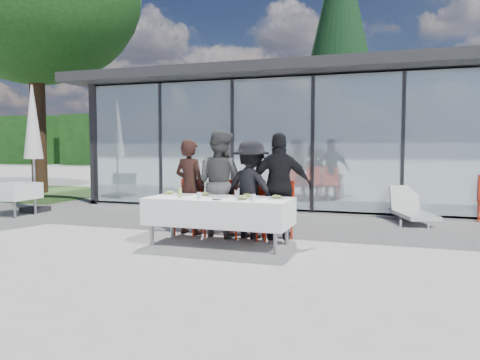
# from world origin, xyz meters

# --- Properties ---
(ground) EXTENTS (90.00, 90.00, 0.00)m
(ground) POSITION_xyz_m (0.00, 0.00, 0.00)
(ground) COLOR gray
(ground) RESTS_ON ground
(pavilion) EXTENTS (14.80, 8.80, 3.44)m
(pavilion) POSITION_xyz_m (2.00, 8.16, 2.15)
(pavilion) COLOR gray
(pavilion) RESTS_ON ground
(treeline) EXTENTS (62.50, 2.00, 4.40)m
(treeline) POSITION_xyz_m (-2.00, 28.00, 2.20)
(treeline) COLOR #113510
(treeline) RESTS_ON ground
(dining_table) EXTENTS (2.26, 0.96, 0.75)m
(dining_table) POSITION_xyz_m (0.25, 0.15, 0.54)
(dining_table) COLOR white
(dining_table) RESTS_ON ground
(diner_a) EXTENTS (0.73, 0.73, 1.68)m
(diner_a) POSITION_xyz_m (-0.60, 0.89, 0.84)
(diner_a) COLOR black
(diner_a) RESTS_ON ground
(diner_chair_a) EXTENTS (0.44, 0.44, 0.97)m
(diner_chair_a) POSITION_xyz_m (-0.60, 0.90, 0.54)
(diner_chair_a) COLOR red
(diner_chair_a) RESTS_ON ground
(diner_b) EXTENTS (1.13, 1.13, 1.83)m
(diner_b) POSITION_xyz_m (-0.02, 0.89, 0.91)
(diner_b) COLOR #4E4E4E
(diner_b) RESTS_ON ground
(diner_chair_b) EXTENTS (0.44, 0.44, 0.97)m
(diner_chair_b) POSITION_xyz_m (-0.02, 0.90, 0.54)
(diner_chair_b) COLOR red
(diner_chair_b) RESTS_ON ground
(diner_c) EXTENTS (1.31, 1.31, 1.65)m
(diner_c) POSITION_xyz_m (0.54, 0.89, 0.83)
(diner_c) COLOR black
(diner_c) RESTS_ON ground
(diner_chair_c) EXTENTS (0.44, 0.44, 0.97)m
(diner_chair_c) POSITION_xyz_m (0.54, 0.90, 0.54)
(diner_chair_c) COLOR red
(diner_chair_c) RESTS_ON ground
(diner_d) EXTENTS (1.25, 1.25, 1.78)m
(diner_d) POSITION_xyz_m (1.04, 0.89, 0.89)
(diner_d) COLOR black
(diner_d) RESTS_ON ground
(diner_chair_d) EXTENTS (0.44, 0.44, 0.97)m
(diner_chair_d) POSITION_xyz_m (1.04, 0.90, 0.54)
(diner_chair_d) COLOR red
(diner_chair_d) RESTS_ON ground
(plate_a) EXTENTS (0.25, 0.25, 0.07)m
(plate_a) POSITION_xyz_m (-0.69, 0.30, 0.78)
(plate_a) COLOR white
(plate_a) RESTS_ON dining_table
(plate_b) EXTENTS (0.25, 0.25, 0.07)m
(plate_b) POSITION_xyz_m (-0.04, 0.27, 0.78)
(plate_b) COLOR white
(plate_b) RESTS_ON dining_table
(plate_c) EXTENTS (0.25, 0.25, 0.07)m
(plate_c) POSITION_xyz_m (0.67, 0.28, 0.78)
(plate_c) COLOR white
(plate_c) RESTS_ON dining_table
(plate_d) EXTENTS (0.25, 0.25, 0.07)m
(plate_d) POSITION_xyz_m (1.16, 0.23, 0.78)
(plate_d) COLOR white
(plate_d) RESTS_ON dining_table
(plate_extra) EXTENTS (0.25, 0.25, 0.07)m
(plate_extra) POSITION_xyz_m (0.72, -0.07, 0.78)
(plate_extra) COLOR white
(plate_extra) RESTS_ON dining_table
(juice_bottle) EXTENTS (0.06, 0.06, 0.15)m
(juice_bottle) POSITION_xyz_m (-0.36, 0.01, 0.83)
(juice_bottle) COLOR #95C753
(juice_bottle) RESTS_ON dining_table
(drinking_glasses) EXTENTS (0.95, 0.09, 0.10)m
(drinking_glasses) POSITION_xyz_m (0.45, -0.07, 0.80)
(drinking_glasses) COLOR silver
(drinking_glasses) RESTS_ON dining_table
(folded_eyeglasses) EXTENTS (0.14, 0.03, 0.01)m
(folded_eyeglasses) POSITION_xyz_m (0.35, -0.18, 0.76)
(folded_eyeglasses) COLOR black
(folded_eyeglasses) RESTS_ON dining_table
(spare_table_left) EXTENTS (0.86, 0.86, 0.74)m
(spare_table_left) POSITION_xyz_m (-5.22, 1.58, 0.55)
(spare_table_left) COLOR white
(spare_table_left) RESTS_ON ground
(market_umbrella) EXTENTS (0.50, 0.50, 3.00)m
(market_umbrella) POSITION_xyz_m (-5.29, 2.27, 1.95)
(market_umbrella) COLOR black
(market_umbrella) RESTS_ON ground
(lounger) EXTENTS (1.01, 1.46, 0.72)m
(lounger) POSITION_xyz_m (3.15, 3.55, 0.26)
(lounger) COLOR silver
(lounger) RESTS_ON ground
(conifer_tree) EXTENTS (4.00, 4.00, 10.50)m
(conifer_tree) POSITION_xyz_m (0.50, 13.00, 5.99)
(conifer_tree) COLOR #382316
(conifer_tree) RESTS_ON ground
(grass_patch) EXTENTS (5.00, 5.00, 0.02)m
(grass_patch) POSITION_xyz_m (-8.50, 6.00, 0.01)
(grass_patch) COLOR #385926
(grass_patch) RESTS_ON ground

